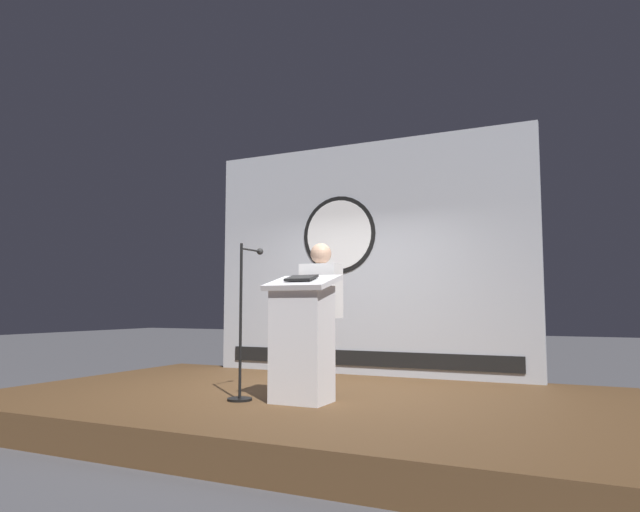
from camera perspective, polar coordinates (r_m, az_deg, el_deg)
The scene contains 6 objects.
ground_plane at distance 6.10m, azimuth -1.82°, elevation -16.52°, with size 40.00×40.00×0.00m, color #4C4C51.
stage_platform at distance 6.07m, azimuth -1.82°, elevation -15.13°, with size 6.40×4.00×0.30m, color brown.
banner_display at distance 7.70m, azimuth 4.47°, elevation -0.17°, with size 4.51×0.12×3.15m.
podium at distance 5.46m, azimuth -1.82°, elevation -8.39°, with size 0.64×0.50×1.22m.
speaker_person at distance 5.89m, azimuth 0.10°, elevation -6.17°, with size 0.40×0.26×1.57m.
microphone_stand at distance 5.67m, azimuth -7.76°, elevation -8.79°, with size 0.24×0.50×1.53m.
Camera 1 is at (2.73, -5.32, 1.21)m, focal length 31.77 mm.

